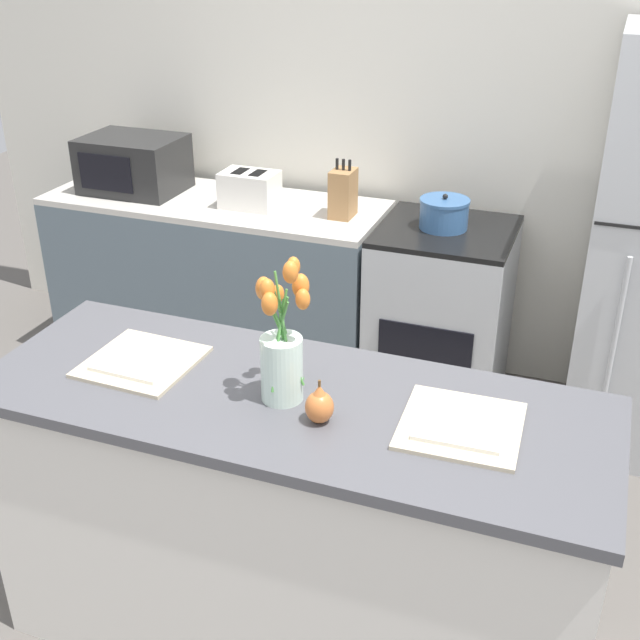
{
  "coord_description": "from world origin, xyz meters",
  "views": [
    {
      "loc": [
        0.74,
        -1.75,
        2.13
      ],
      "look_at": [
        0.0,
        0.25,
        1.05
      ],
      "focal_mm": 45.0,
      "sensor_mm": 36.0,
      "label": 1
    }
  ],
  "objects": [
    {
      "name": "pear_figurine",
      "position": [
        0.12,
        -0.09,
        0.98
      ],
      "size": [
        0.08,
        0.08,
        0.13
      ],
      "color": "#C66B33",
      "rests_on": "kitchen_island"
    },
    {
      "name": "kitchen_island",
      "position": [
        0.0,
        0.0,
        0.47
      ],
      "size": [
        1.8,
        0.66,
        0.93
      ],
      "color": "silver",
      "rests_on": "ground_plane"
    },
    {
      "name": "toaster",
      "position": [
        -0.84,
        1.56,
        0.97
      ],
      "size": [
        0.28,
        0.18,
        0.17
      ],
      "color": "silver",
      "rests_on": "back_counter"
    },
    {
      "name": "microwave",
      "position": [
        -1.5,
        1.6,
        1.02
      ],
      "size": [
        0.48,
        0.37,
        0.27
      ],
      "color": "black",
      "rests_on": "back_counter"
    },
    {
      "name": "back_counter",
      "position": [
        -1.06,
        1.6,
        0.44
      ],
      "size": [
        1.68,
        0.6,
        0.88
      ],
      "color": "slate",
      "rests_on": "ground_plane"
    },
    {
      "name": "ground_plane",
      "position": [
        0.0,
        0.0,
        0.0
      ],
      "size": [
        10.0,
        10.0,
        0.0
      ],
      "primitive_type": "plane",
      "color": "#59544F"
    },
    {
      "name": "plate_setting_left",
      "position": [
        -0.48,
        0.01,
        0.94
      ],
      "size": [
        0.32,
        0.32,
        0.02
      ],
      "color": "beige",
      "rests_on": "kitchen_island"
    },
    {
      "name": "knife_block",
      "position": [
        -0.39,
        1.59,
        0.99
      ],
      "size": [
        0.1,
        0.14,
        0.27
      ],
      "color": "#A37547",
      "rests_on": "back_counter"
    },
    {
      "name": "flower_vase",
      "position": [
        -0.01,
        -0.01,
        1.09
      ],
      "size": [
        0.16,
        0.19,
        0.43
      ],
      "color": "silver",
      "rests_on": "kitchen_island"
    },
    {
      "name": "cooking_pot",
      "position": [
        0.08,
        1.6,
        0.95
      ],
      "size": [
        0.22,
        0.22,
        0.16
      ],
      "color": "#386093",
      "rests_on": "stove_range"
    },
    {
      "name": "plate_setting_right",
      "position": [
        0.48,
        0.01,
        0.94
      ],
      "size": [
        0.32,
        0.32,
        0.02
      ],
      "color": "beige",
      "rests_on": "kitchen_island"
    },
    {
      "name": "stove_range",
      "position": [
        0.1,
        1.6,
        0.44
      ],
      "size": [
        0.6,
        0.61,
        0.88
      ],
      "color": "#B2B5B7",
      "rests_on": "ground_plane"
    },
    {
      "name": "back_wall",
      "position": [
        0.0,
        2.0,
        1.35
      ],
      "size": [
        5.2,
        0.08,
        2.7
      ],
      "color": "silver",
      "rests_on": "ground_plane"
    }
  ]
}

